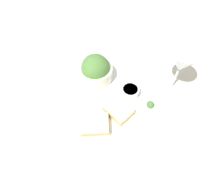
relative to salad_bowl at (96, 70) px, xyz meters
The scene contains 8 objects.
ground_plane 0.12m from the salad_bowl, 139.75° to the left, with size 4.00×4.00×0.00m, color beige.
dinner_plate 0.12m from the salad_bowl, 139.75° to the left, with size 0.31×0.31×0.01m.
salad_bowl is the anchor object (origin of this frame).
sauce_ramekin 0.14m from the salad_bowl, 167.19° to the left, with size 0.06×0.06×0.03m.
cheese_toast_near 0.16m from the salad_bowl, 137.51° to the left, with size 0.10×0.09×0.03m.
cheese_toast_far 0.19m from the salad_bowl, 111.15° to the left, with size 0.10×0.09×0.03m.
wine_glass 0.28m from the salad_bowl, 167.37° to the right, with size 0.10×0.10×0.16m.
garnish 0.22m from the salad_bowl, 164.66° to the left, with size 0.02×0.02×0.02m.
Camera 1 is at (-0.10, 0.30, 0.50)m, focal length 28.00 mm.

